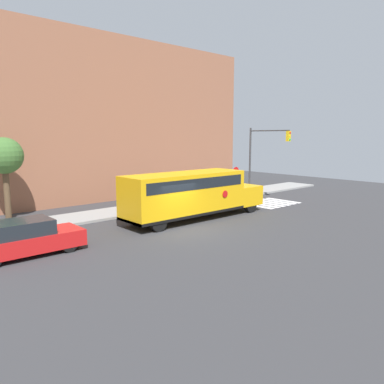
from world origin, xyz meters
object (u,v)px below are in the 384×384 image
object	(u,v)px
school_bus	(191,193)
tree_near_sidewalk	(4,157)
parked_car	(24,238)
stop_sign	(236,177)
traffic_light	(262,151)

from	to	relation	value
school_bus	tree_near_sidewalk	xyz separation A→B (m)	(-8.59, 7.29, 2.21)
school_bus	parked_car	bearing A→B (deg)	-176.84
stop_sign	traffic_light	world-z (taller)	traffic_light
traffic_light	school_bus	bearing A→B (deg)	-166.83
traffic_light	tree_near_sidewalk	bearing A→B (deg)	165.12
school_bus	traffic_light	size ratio (longest dim) A/B	1.73
stop_sign	traffic_light	size ratio (longest dim) A/B	0.45
school_bus	traffic_light	world-z (taller)	traffic_light
tree_near_sidewalk	school_bus	bearing A→B (deg)	-40.33
school_bus	stop_sign	distance (m)	8.81
school_bus	traffic_light	xyz separation A→B (m)	(10.03, 2.35, 2.22)
parked_car	stop_sign	xyz separation A→B (m)	(18.24, 4.06, 0.98)
traffic_light	tree_near_sidewalk	xyz separation A→B (m)	(-18.62, 4.95, -0.00)
school_bus	stop_sign	xyz separation A→B (m)	(8.09, 3.50, 0.07)
school_bus	tree_near_sidewalk	distance (m)	11.48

